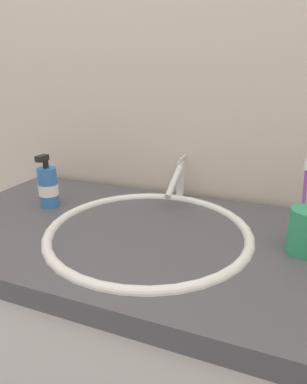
{
  "coord_description": "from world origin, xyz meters",
  "views": [
    {
      "loc": [
        0.24,
        -0.66,
        1.26
      ],
      "look_at": [
        -0.03,
        0.03,
        1.0
      ],
      "focal_mm": 30.53,
      "sensor_mm": 36.0,
      "label": 1
    }
  ],
  "objects_px": {
    "faucet": "(178,179)",
    "toothbrush_purple": "(304,197)",
    "toothbrush_cup": "(306,231)",
    "soap_dispenser": "(48,187)"
  },
  "relations": [
    {
      "from": "faucet",
      "to": "soap_dispenser",
      "type": "relative_size",
      "value": 1.08
    },
    {
      "from": "toothbrush_purple",
      "to": "faucet",
      "type": "bearing_deg",
      "value": 153.46
    },
    {
      "from": "toothbrush_cup",
      "to": "soap_dispenser",
      "type": "xyz_separation_m",
      "value": [
        -0.67,
        0.02,
        0.01
      ]
    },
    {
      "from": "faucet",
      "to": "toothbrush_purple",
      "type": "relative_size",
      "value": 0.88
    },
    {
      "from": "toothbrush_purple",
      "to": "soap_dispenser",
      "type": "xyz_separation_m",
      "value": [
        -0.66,
        -0.02,
        -0.05
      ]
    },
    {
      "from": "soap_dispenser",
      "to": "toothbrush_cup",
      "type": "bearing_deg",
      "value": -1.92
    },
    {
      "from": "toothbrush_cup",
      "to": "toothbrush_purple",
      "type": "relative_size",
      "value": 0.52
    },
    {
      "from": "faucet",
      "to": "soap_dispenser",
      "type": "bearing_deg",
      "value": -150.79
    },
    {
      "from": "faucet",
      "to": "toothbrush_purple",
      "type": "bearing_deg",
      "value": -26.54
    },
    {
      "from": "faucet",
      "to": "soap_dispenser",
      "type": "xyz_separation_m",
      "value": [
        -0.33,
        -0.18,
        -0.01
      ]
    }
  ]
}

